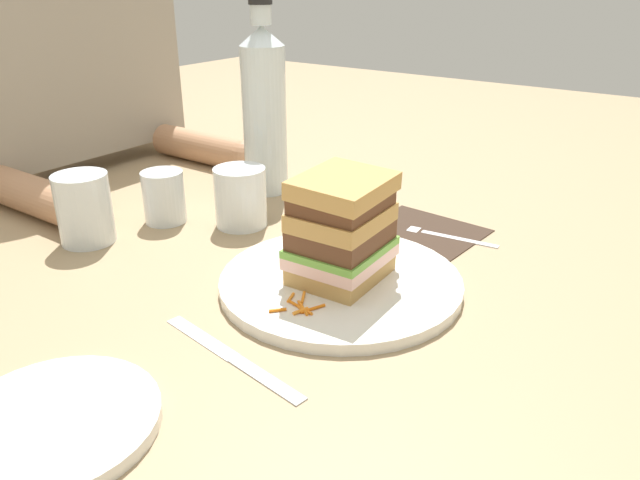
% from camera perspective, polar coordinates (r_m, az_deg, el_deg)
% --- Properties ---
extents(ground_plane, '(3.00, 3.00, 0.00)m').
position_cam_1_polar(ground_plane, '(0.72, 0.42, -4.79)').
color(ground_plane, '#9E8460').
extents(main_plate, '(0.29, 0.29, 0.01)m').
position_cam_1_polar(main_plate, '(0.73, 1.93, -3.95)').
color(main_plate, white).
rests_on(main_plate, ground_plane).
extents(sandwich, '(0.12, 0.10, 0.13)m').
position_cam_1_polar(sandwich, '(0.70, 2.03, 1.02)').
color(sandwich, tan).
rests_on(sandwich, main_plate).
extents(carrot_shred_0, '(0.02, 0.03, 0.00)m').
position_cam_1_polar(carrot_shred_0, '(0.66, -1.62, -6.36)').
color(carrot_shred_0, orange).
rests_on(carrot_shred_0, main_plate).
extents(carrot_shred_1, '(0.02, 0.02, 0.00)m').
position_cam_1_polar(carrot_shred_1, '(0.65, -3.81, -6.62)').
color(carrot_shred_1, orange).
rests_on(carrot_shred_1, main_plate).
extents(carrot_shred_2, '(0.01, 0.02, 0.00)m').
position_cam_1_polar(carrot_shred_2, '(0.66, -2.35, -6.02)').
color(carrot_shred_2, orange).
rests_on(carrot_shred_2, main_plate).
extents(carrot_shred_3, '(0.01, 0.02, 0.00)m').
position_cam_1_polar(carrot_shred_3, '(0.65, -1.40, -6.58)').
color(carrot_shred_3, orange).
rests_on(carrot_shred_3, main_plate).
extents(carrot_shred_4, '(0.02, 0.02, 0.00)m').
position_cam_1_polar(carrot_shred_4, '(0.68, -1.59, -5.39)').
color(carrot_shred_4, orange).
rests_on(carrot_shred_4, main_plate).
extents(carrot_shred_5, '(0.03, 0.02, 0.00)m').
position_cam_1_polar(carrot_shred_5, '(0.65, -0.68, -6.44)').
color(carrot_shred_5, orange).
rests_on(carrot_shred_5, main_plate).
extents(carrot_shred_6, '(0.02, 0.01, 0.00)m').
position_cam_1_polar(carrot_shred_6, '(0.68, -2.75, -5.39)').
color(carrot_shred_6, orange).
rests_on(carrot_shred_6, main_plate).
extents(carrot_shred_7, '(0.02, 0.01, 0.00)m').
position_cam_1_polar(carrot_shred_7, '(0.65, -1.83, -6.65)').
color(carrot_shred_7, orange).
rests_on(carrot_shred_7, main_plate).
extents(carrot_shred_8, '(0.02, 0.01, 0.00)m').
position_cam_1_polar(carrot_shred_8, '(0.78, 6.20, -1.16)').
color(carrot_shred_8, orange).
rests_on(carrot_shred_8, main_plate).
extents(carrot_shred_9, '(0.01, 0.02, 0.00)m').
position_cam_1_polar(carrot_shred_9, '(0.78, 4.21, -1.38)').
color(carrot_shred_9, orange).
rests_on(carrot_shred_9, main_plate).
extents(carrot_shred_10, '(0.01, 0.03, 0.00)m').
position_cam_1_polar(carrot_shred_10, '(0.81, 4.58, -0.20)').
color(carrot_shred_10, orange).
rests_on(carrot_shred_10, main_plate).
extents(carrot_shred_11, '(0.02, 0.01, 0.00)m').
position_cam_1_polar(carrot_shred_11, '(0.79, 5.59, -0.98)').
color(carrot_shred_11, orange).
rests_on(carrot_shred_11, main_plate).
extents(carrot_shred_12, '(0.03, 0.02, 0.00)m').
position_cam_1_polar(carrot_shred_12, '(0.79, 6.55, -1.10)').
color(carrot_shred_12, orange).
rests_on(carrot_shred_12, main_plate).
extents(carrot_shred_13, '(0.00, 0.03, 0.00)m').
position_cam_1_polar(carrot_shred_13, '(0.78, 6.25, -1.32)').
color(carrot_shred_13, orange).
rests_on(carrot_shred_13, main_plate).
extents(carrot_shred_14, '(0.02, 0.02, 0.00)m').
position_cam_1_polar(carrot_shred_14, '(0.80, 4.01, -0.66)').
color(carrot_shred_14, orange).
rests_on(carrot_shred_14, main_plate).
extents(carrot_shred_15, '(0.02, 0.01, 0.00)m').
position_cam_1_polar(carrot_shred_15, '(0.81, 5.50, -0.18)').
color(carrot_shred_15, orange).
rests_on(carrot_shred_15, main_plate).
extents(napkin_dark, '(0.15, 0.17, 0.00)m').
position_cam_1_polar(napkin_dark, '(0.89, 9.51, 0.83)').
color(napkin_dark, '#38281E').
rests_on(napkin_dark, ground_plane).
extents(fork, '(0.03, 0.17, 0.00)m').
position_cam_1_polar(fork, '(0.88, 10.88, 0.73)').
color(fork, silver).
rests_on(fork, napkin_dark).
extents(knife, '(0.04, 0.20, 0.00)m').
position_cam_1_polar(knife, '(0.61, -7.98, -10.87)').
color(knife, silver).
rests_on(knife, ground_plane).
extents(juice_glass, '(0.08, 0.08, 0.09)m').
position_cam_1_polar(juice_glass, '(0.90, -7.41, 3.63)').
color(juice_glass, white).
rests_on(juice_glass, ground_plane).
extents(water_bottle, '(0.07, 0.07, 0.31)m').
position_cam_1_polar(water_bottle, '(1.01, -5.23, 12.07)').
color(water_bottle, silver).
rests_on(water_bottle, ground_plane).
extents(empty_tumbler_0, '(0.07, 0.07, 0.10)m').
position_cam_1_polar(empty_tumbler_0, '(0.89, -21.16, 2.75)').
color(empty_tumbler_0, silver).
rests_on(empty_tumbler_0, ground_plane).
extents(empty_tumbler_1, '(0.06, 0.06, 0.08)m').
position_cam_1_polar(empty_tumbler_1, '(0.93, -14.37, 3.92)').
color(empty_tumbler_1, silver).
rests_on(empty_tumbler_1, ground_plane).
extents(side_plate, '(0.17, 0.17, 0.01)m').
position_cam_1_polar(side_plate, '(0.57, -23.62, -15.39)').
color(side_plate, white).
rests_on(side_plate, ground_plane).
extents(diner_across, '(0.46, 0.41, 0.55)m').
position_cam_1_polar(diner_across, '(1.20, -23.54, 17.59)').
color(diner_across, tan).
rests_on(diner_across, ground_plane).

